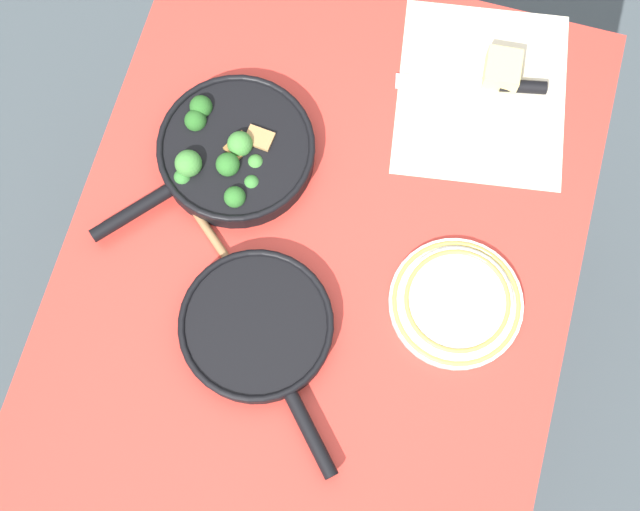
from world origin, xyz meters
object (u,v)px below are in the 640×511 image
at_px(wooden_spoon, 228,259).
at_px(cheese_block, 502,70).
at_px(dinner_plate_stack, 456,302).
at_px(skillet_broccoli, 233,151).
at_px(skillet_eggs, 258,328).
at_px(grater_knife, 493,86).

height_order(wooden_spoon, cheese_block, cheese_block).
bearing_deg(dinner_plate_stack, skillet_broccoli, -109.68).
distance_m(skillet_broccoli, skillet_eggs, 0.32).
xyz_separation_m(grater_knife, dinner_plate_stack, (0.41, 0.03, 0.00)).
bearing_deg(cheese_block, skillet_eggs, -26.94).
relative_size(grater_knife, dinner_plate_stack, 1.20).
bearing_deg(skillet_eggs, grater_knife, 110.15).
bearing_deg(skillet_eggs, skillet_broccoli, 161.81).
distance_m(grater_knife, cheese_block, 0.03).
xyz_separation_m(skillet_eggs, cheese_block, (-0.57, 0.29, -0.00)).
relative_size(skillet_eggs, dinner_plate_stack, 1.49).
relative_size(skillet_eggs, grater_knife, 1.24).
height_order(cheese_block, dinner_plate_stack, cheese_block).
height_order(grater_knife, cheese_block, cheese_block).
distance_m(skillet_eggs, cheese_block, 0.64).
height_order(skillet_broccoli, cheese_block, skillet_broccoli).
height_order(skillet_eggs, grater_knife, skillet_eggs).
relative_size(wooden_spoon, cheese_block, 3.71).
distance_m(wooden_spoon, cheese_block, 0.60).
relative_size(skillet_broccoli, grater_knife, 1.34).
relative_size(skillet_broccoli, wooden_spoon, 1.30).
bearing_deg(grater_knife, wooden_spoon, 38.81).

